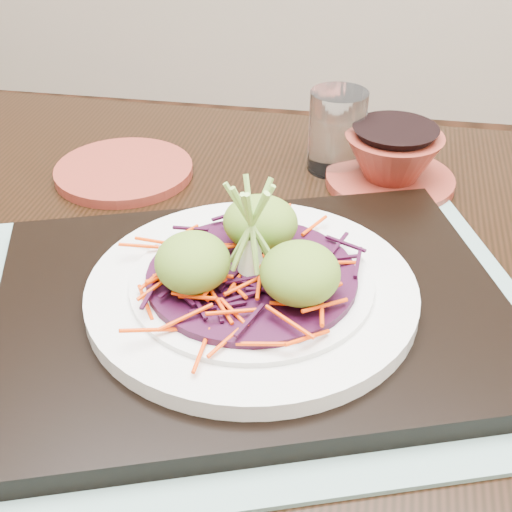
% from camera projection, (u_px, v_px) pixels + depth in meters
% --- Properties ---
extents(dining_table, '(1.16, 0.79, 0.72)m').
position_uv_depth(dining_table, '(302.00, 362.00, 0.70)').
color(dining_table, black).
rests_on(dining_table, ground).
extents(placemat, '(0.58, 0.51, 0.00)m').
position_uv_depth(placemat, '(252.00, 318.00, 0.60)').
color(placemat, gray).
rests_on(placemat, dining_table).
extents(serving_tray, '(0.50, 0.43, 0.02)m').
position_uv_depth(serving_tray, '(252.00, 307.00, 0.60)').
color(serving_tray, black).
rests_on(serving_tray, placemat).
extents(white_plate, '(0.27, 0.27, 0.02)m').
position_uv_depth(white_plate, '(252.00, 290.00, 0.59)').
color(white_plate, silver).
rests_on(white_plate, serving_tray).
extents(cabbage_bed, '(0.17, 0.17, 0.01)m').
position_uv_depth(cabbage_bed, '(252.00, 276.00, 0.58)').
color(cabbage_bed, '#340A27').
rests_on(cabbage_bed, white_plate).
extents(carrot_julienne, '(0.21, 0.21, 0.01)m').
position_uv_depth(carrot_julienne, '(252.00, 268.00, 0.57)').
color(carrot_julienne, '#E93A04').
rests_on(carrot_julienne, cabbage_bed).
extents(guacamole_scoops, '(0.15, 0.13, 0.05)m').
position_uv_depth(guacamole_scoops, '(252.00, 252.00, 0.56)').
color(guacamole_scoops, '#5A7723').
rests_on(guacamole_scoops, cabbage_bed).
extents(scallion_garnish, '(0.06, 0.06, 0.09)m').
position_uv_depth(scallion_garnish, '(252.00, 229.00, 0.55)').
color(scallion_garnish, '#88BC4B').
rests_on(scallion_garnish, cabbage_bed).
extents(terracotta_side_plate, '(0.19, 0.19, 0.01)m').
position_uv_depth(terracotta_side_plate, '(124.00, 171.00, 0.82)').
color(terracotta_side_plate, maroon).
rests_on(terracotta_side_plate, dining_table).
extents(water_glass, '(0.07, 0.07, 0.09)m').
position_uv_depth(water_glass, '(337.00, 131.00, 0.81)').
color(water_glass, white).
rests_on(water_glass, dining_table).
extents(terracotta_bowl_set, '(0.15, 0.15, 0.06)m').
position_uv_depth(terracotta_bowl_set, '(392.00, 163.00, 0.79)').
color(terracotta_bowl_set, maroon).
rests_on(terracotta_bowl_set, dining_table).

